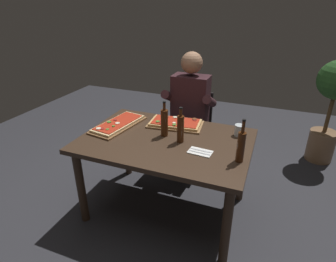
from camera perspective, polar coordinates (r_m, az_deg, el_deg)
name	(u,v)px	position (r m, az deg, el deg)	size (l,w,h in m)	color
ground_plane	(166,208)	(2.75, -0.40, -15.45)	(6.40, 6.40, 0.00)	#2D2D33
dining_table	(166,149)	(2.38, -0.44, -3.64)	(1.40, 0.96, 0.74)	#3D2B1E
pizza_rectangular_front	(175,123)	(2.58, 1.53, 1.59)	(0.52, 0.33, 0.05)	olive
pizza_rectangular_left	(118,124)	(2.60, -10.09, 1.39)	(0.34, 0.59, 0.05)	brown
wine_bottle_dark	(241,146)	(2.03, 14.67, -2.95)	(0.06, 0.06, 0.33)	#47230F
oil_bottle_amber	(164,122)	(2.34, -0.74, 1.79)	(0.06, 0.06, 0.31)	#47230F
vinegar_bottle_green	(180,128)	(2.24, 2.57, 0.58)	(0.06, 0.06, 0.30)	#47230F
tumbler_near_camera	(239,130)	(2.45, 14.35, 0.16)	(0.08, 0.08, 0.10)	silver
napkin_cutlery_set	(200,152)	(2.15, 6.58, -4.28)	(0.19, 0.12, 0.01)	white
diner_chair	(191,126)	(3.19, 4.80, 0.95)	(0.44, 0.44, 0.87)	black
seated_diner	(189,109)	(2.98, 4.29, 4.54)	(0.53, 0.41, 1.33)	#23232D
potted_plant_corner	(332,101)	(3.67, 30.55, 5.24)	(0.43, 0.43, 1.22)	#846042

